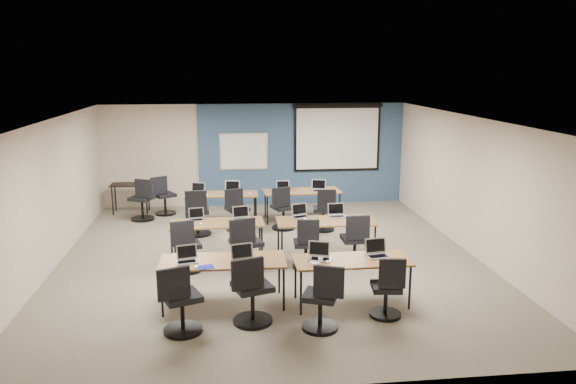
{
  "coord_description": "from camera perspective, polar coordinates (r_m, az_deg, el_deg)",
  "views": [
    {
      "loc": [
        -0.86,
        -10.28,
        3.63
      ],
      "look_at": [
        0.4,
        0.4,
        1.23
      ],
      "focal_mm": 35.0,
      "sensor_mm": 36.0,
      "label": 1
    }
  ],
  "objects": [
    {
      "name": "coffee_cup",
      "position": [
        8.59,
        3.34,
        -6.91
      ],
      "size": [
        0.07,
        0.07,
        0.06
      ],
      "primitive_type": "imported",
      "rotation": [
        0.0,
        0.0,
        -0.12
      ],
      "color": "white",
      "rests_on": "snack_plate"
    },
    {
      "name": "laptop_2",
      "position": [
        8.75,
        3.26,
        -6.39
      ],
      "size": [
        0.34,
        0.29,
        0.26
      ],
      "rotation": [
        0.0,
        0.0,
        -0.34
      ],
      "color": "#B9B9C1",
      "rests_on": "training_table_front_right"
    },
    {
      "name": "training_table_mid_right",
      "position": [
        10.92,
        3.87,
        -3.11
      ],
      "size": [
        1.91,
        0.8,
        0.73
      ],
      "rotation": [
        0.0,
        0.0,
        -0.03
      ],
      "color": "olive",
      "rests_on": "floor"
    },
    {
      "name": "training_table_back_left",
      "position": [
        13.26,
        -6.82,
        -0.37
      ],
      "size": [
        1.72,
        0.72,
        0.73
      ],
      "rotation": [
        0.0,
        0.0,
        -0.05
      ],
      "color": "brown",
      "rests_on": "floor"
    },
    {
      "name": "wall_right",
      "position": [
        11.6,
        18.19,
        0.59
      ],
      "size": [
        0.04,
        9.0,
        2.7
      ],
      "primitive_type": "cube",
      "color": "beige",
      "rests_on": "ground"
    },
    {
      "name": "mouse_4",
      "position": [
        10.74,
        -8.83,
        -3.21
      ],
      "size": [
        0.08,
        0.1,
        0.03
      ],
      "primitive_type": "ellipsoid",
      "rotation": [
        0.0,
        0.0,
        -0.33
      ],
      "color": "white",
      "rests_on": "training_table_mid_left"
    },
    {
      "name": "snack_plate",
      "position": [
        8.59,
        2.81,
        -7.16
      ],
      "size": [
        0.21,
        0.21,
        0.01
      ],
      "primitive_type": "cylinder",
      "rotation": [
        0.0,
        0.0,
        -0.31
      ],
      "color": "white",
      "rests_on": "training_table_front_right"
    },
    {
      "name": "mouse_10",
      "position": [
        13.18,
        0.22,
        -0.09
      ],
      "size": [
        0.07,
        0.1,
        0.04
      ],
      "primitive_type": "ellipsoid",
      "rotation": [
        0.0,
        0.0,
        0.03
      ],
      "color": "white",
      "rests_on": "training_table_back_right"
    },
    {
      "name": "mouse_2",
      "position": [
        8.61,
        4.02,
        -7.08
      ],
      "size": [
        0.08,
        0.11,
        0.03
      ],
      "primitive_type": "ellipsoid",
      "rotation": [
        0.0,
        0.0,
        0.17
      ],
      "color": "white",
      "rests_on": "training_table_front_right"
    },
    {
      "name": "task_chair_1",
      "position": [
        8.18,
        -3.74,
        -10.44
      ],
      "size": [
        0.6,
        0.58,
        1.05
      ],
      "rotation": [
        0.0,
        0.0,
        0.32
      ],
      "color": "black",
      "rests_on": "floor"
    },
    {
      "name": "task_chair_11",
      "position": [
        12.68,
        3.69,
        -2.18
      ],
      "size": [
        0.51,
        0.51,
        0.99
      ],
      "rotation": [
        0.0,
        0.0,
        -0.16
      ],
      "color": "black",
      "rests_on": "floor"
    },
    {
      "name": "ceiling",
      "position": [
        10.36,
        -1.96,
        7.4
      ],
      "size": [
        8.0,
        9.0,
        0.02
      ],
      "primitive_type": "cube",
      "color": "white",
      "rests_on": "ground"
    },
    {
      "name": "task_chair_6",
      "position": [
        10.31,
        1.88,
        -5.7
      ],
      "size": [
        0.49,
        0.49,
        0.97
      ],
      "rotation": [
        0.0,
        0.0,
        -0.06
      ],
      "color": "black",
      "rests_on": "floor"
    },
    {
      "name": "task_chair_8",
      "position": [
        12.47,
        -9.21,
        -2.45
      ],
      "size": [
        0.57,
        0.57,
        1.05
      ],
      "rotation": [
        0.0,
        0.0,
        0.04
      ],
      "color": "black",
      "rests_on": "floor"
    },
    {
      "name": "mouse_1",
      "position": [
        8.57,
        -2.93,
        -7.16
      ],
      "size": [
        0.06,
        0.09,
        0.03
      ],
      "primitive_type": "ellipsoid",
      "rotation": [
        0.0,
        0.0,
        -0.09
      ],
      "color": "white",
      "rests_on": "training_table_front_left"
    },
    {
      "name": "laptop_8",
      "position": [
        13.33,
        -9.12,
        0.11
      ],
      "size": [
        0.33,
        0.28,
        0.25
      ],
      "rotation": [
        0.0,
        0.0,
        -0.29
      ],
      "color": "#BAB9C5",
      "rests_on": "training_table_back_left"
    },
    {
      "name": "projector_screen",
      "position": [
        15.11,
        5.03,
        5.89
      ],
      "size": [
        2.4,
        0.1,
        1.82
      ],
      "color": "black",
      "rests_on": "wall_back"
    },
    {
      "name": "blue_accent_panel",
      "position": [
        15.08,
        1.4,
        3.87
      ],
      "size": [
        5.5,
        0.04,
        2.7
      ],
      "primitive_type": "cube",
      "color": "#3D5977",
      "rests_on": "wall_back"
    },
    {
      "name": "task_chair_9",
      "position": [
        12.73,
        -5.25,
        -2.13
      ],
      "size": [
        0.54,
        0.52,
        1.0
      ],
      "rotation": [
        0.0,
        0.0,
        0.36
      ],
      "color": "black",
      "rests_on": "floor"
    },
    {
      "name": "laptop_1",
      "position": [
        8.62,
        -4.67,
        -6.69
      ],
      "size": [
        0.35,
        0.3,
        0.26
      ],
      "rotation": [
        0.0,
        0.0,
        0.26
      ],
      "color": "silver",
      "rests_on": "training_table_front_left"
    },
    {
      "name": "wall_back",
      "position": [
        14.98,
        -3.37,
        3.79
      ],
      "size": [
        8.0,
        0.04,
        2.7
      ],
      "primitive_type": "cube",
      "color": "beige",
      "rests_on": "ground"
    },
    {
      "name": "mouse_3",
      "position": [
        8.83,
        10.12,
        -6.75
      ],
      "size": [
        0.08,
        0.11,
        0.03
      ],
      "primitive_type": "ellipsoid",
      "rotation": [
        0.0,
        0.0,
        0.27
      ],
      "color": "white",
      "rests_on": "training_table_front_right"
    },
    {
      "name": "blue_mousepad",
      "position": [
        8.48,
        -8.37,
        -7.56
      ],
      "size": [
        0.27,
        0.25,
        0.01
      ],
      "primitive_type": "cube",
      "rotation": [
        0.0,
        0.0,
        0.23
      ],
      "color": "#121694",
      "rests_on": "training_table_front_left"
    },
    {
      "name": "mouse_0",
      "position": [
        8.48,
        -9.32,
        -7.53
      ],
      "size": [
        0.08,
        0.11,
        0.04
      ],
      "primitive_type": "ellipsoid",
      "rotation": [
        0.0,
        0.0,
        -0.18
      ],
      "color": "white",
      "rests_on": "training_table_front_left"
    },
    {
      "name": "mouse_6",
      "position": [
        10.96,
        1.69,
        -2.72
      ],
      "size": [
        0.07,
        0.1,
        0.03
      ],
      "primitive_type": "ellipsoid",
      "rotation": [
        0.0,
        0.0,
        0.19
      ],
      "color": "white",
      "rests_on": "training_table_mid_right"
    },
    {
      "name": "snack_bowl",
      "position": [
        8.45,
        -3.33,
        -7.32
      ],
      "size": [
        0.33,
        0.33,
        0.06
      ],
      "primitive_type": "imported",
      "rotation": [
        0.0,
        0.0,
        0.35
      ],
      "color": "brown",
      "rests_on": "training_table_front_left"
    },
    {
      "name": "floor",
      "position": [
        10.94,
        -1.85,
        -6.83
      ],
      "size": [
        8.0,
        9.0,
        0.02
      ],
      "primitive_type": "cube",
      "color": "#6B6354",
      "rests_on": "ground"
    },
    {
      "name": "mouse_8",
      "position": [
        13.14,
        -8.2,
        -0.27
      ],
      "size": [
        0.06,
        0.09,
        0.03
      ],
      "primitive_type": "ellipsoid",
      "rotation": [
        0.0,
        0.0,
        0.03
      ],
      "color": "white",
      "rests_on": "training_table_back_left"
    },
    {
      "name": "task_chair_10",
      "position": [
        12.77,
        -0.52,
        -2.01
      ],
      "size": [
        0.56,
        0.53,
        1.01
      ],
      "rotation": [
        0.0,
        0.0,
        0.35
      ],
      "color": "black",
      "rests_on": "floor"
    },
    {
      "name": "laptop_4",
      "position": [
        11.03,
        -9.31,
        -2.54
      ],
      "size": [
        0.3,
        0.25,
        0.23
      ],
      "rotation": [
        0.0,
        0.0,
        0.21
      ],
      "color": "#A9A9A9",
      "rests_on": "training_table_mid_left"
    },
    {
      "name": "task_chair_4",
      "position": [
        10.31,
        -10.31,
        -5.84
      ],
      "size": [
        0.53,
        0.52,
        1.0
      ],
      "rotation": [
        0.0,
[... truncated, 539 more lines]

